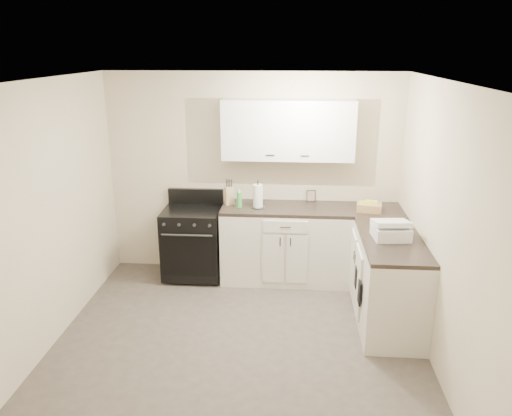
# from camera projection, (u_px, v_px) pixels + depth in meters

# --- Properties ---
(floor) EXTENTS (3.60, 3.60, 0.00)m
(floor) POSITION_uv_depth(u_px,v_px,m) (238.00, 344.00, 4.86)
(floor) COLOR #473F38
(floor) RESTS_ON ground
(ceiling) EXTENTS (3.60, 3.60, 0.00)m
(ceiling) POSITION_uv_depth(u_px,v_px,m) (235.00, 81.00, 4.09)
(ceiling) COLOR white
(ceiling) RESTS_ON wall_back
(wall_back) EXTENTS (3.60, 0.00, 3.60)m
(wall_back) POSITION_uv_depth(u_px,v_px,m) (253.00, 175.00, 6.19)
(wall_back) COLOR beige
(wall_back) RESTS_ON ground
(wall_right) EXTENTS (0.00, 3.60, 3.60)m
(wall_right) POSITION_uv_depth(u_px,v_px,m) (442.00, 229.00, 4.35)
(wall_right) COLOR beige
(wall_right) RESTS_ON ground
(wall_left) EXTENTS (0.00, 3.60, 3.60)m
(wall_left) POSITION_uv_depth(u_px,v_px,m) (43.00, 219.00, 4.61)
(wall_left) COLOR beige
(wall_left) RESTS_ON ground
(wall_front) EXTENTS (3.60, 0.00, 3.60)m
(wall_front) POSITION_uv_depth(u_px,v_px,m) (200.00, 333.00, 2.77)
(wall_front) COLOR beige
(wall_front) RESTS_ON ground
(base_cabinets_back) EXTENTS (1.55, 0.60, 0.90)m
(base_cabinets_back) POSITION_uv_depth(u_px,v_px,m) (286.00, 245.00, 6.12)
(base_cabinets_back) COLOR silver
(base_cabinets_back) RESTS_ON floor
(base_cabinets_right) EXTENTS (0.60, 1.90, 0.90)m
(base_cabinets_right) POSITION_uv_depth(u_px,v_px,m) (383.00, 270.00, 5.42)
(base_cabinets_right) COLOR silver
(base_cabinets_right) RESTS_ON floor
(countertop_back) EXTENTS (1.55, 0.60, 0.04)m
(countertop_back) POSITION_uv_depth(u_px,v_px,m) (286.00, 209.00, 5.97)
(countertop_back) COLOR black
(countertop_back) RESTS_ON base_cabinets_back
(countertop_right) EXTENTS (0.60, 1.90, 0.04)m
(countertop_right) POSITION_uv_depth(u_px,v_px,m) (387.00, 230.00, 5.28)
(countertop_right) COLOR black
(countertop_right) RESTS_ON base_cabinets_right
(upper_cabinets) EXTENTS (1.55, 0.30, 0.70)m
(upper_cabinets) POSITION_uv_depth(u_px,v_px,m) (288.00, 130.00, 5.83)
(upper_cabinets) COLOR white
(upper_cabinets) RESTS_ON wall_back
(stove) EXTENTS (0.70, 0.60, 0.85)m
(stove) POSITION_uv_depth(u_px,v_px,m) (193.00, 242.00, 6.17)
(stove) COLOR black
(stove) RESTS_ON floor
(knife_block) EXTENTS (0.13, 0.12, 0.22)m
(knife_block) POSITION_uv_depth(u_px,v_px,m) (229.00, 196.00, 6.04)
(knife_block) COLOR #D5B883
(knife_block) RESTS_ON countertop_back
(paper_towel) EXTENTS (0.15, 0.15, 0.28)m
(paper_towel) POSITION_uv_depth(u_px,v_px,m) (258.00, 196.00, 5.91)
(paper_towel) COLOR white
(paper_towel) RESTS_ON countertop_back
(soap_bottle) EXTENTS (0.06, 0.06, 0.19)m
(soap_bottle) POSITION_uv_depth(u_px,v_px,m) (239.00, 200.00, 5.93)
(soap_bottle) COLOR green
(soap_bottle) RESTS_ON countertop_back
(picture_frame) EXTENTS (0.12, 0.05, 0.14)m
(picture_frame) POSITION_uv_depth(u_px,v_px,m) (311.00, 196.00, 6.17)
(picture_frame) COLOR black
(picture_frame) RESTS_ON countertop_back
(wicker_basket) EXTENTS (0.31, 0.23, 0.09)m
(wicker_basket) POSITION_uv_depth(u_px,v_px,m) (369.00, 207.00, 5.80)
(wicker_basket) COLOR tan
(wicker_basket) RESTS_ON countertop_right
(countertop_grill) EXTENTS (0.37, 0.35, 0.13)m
(countertop_grill) POSITION_uv_depth(u_px,v_px,m) (391.00, 232.00, 4.98)
(countertop_grill) COLOR white
(countertop_grill) RESTS_ON countertop_right
(oven_mitt_near) EXTENTS (0.02, 0.14, 0.24)m
(oven_mitt_near) POSITION_uv_depth(u_px,v_px,m) (360.00, 293.00, 4.92)
(oven_mitt_near) COLOR black
(oven_mitt_near) RESTS_ON base_cabinets_right
(oven_mitt_far) EXTENTS (0.02, 0.13, 0.22)m
(oven_mitt_far) POSITION_uv_depth(u_px,v_px,m) (356.00, 277.00, 5.19)
(oven_mitt_far) COLOR black
(oven_mitt_far) RESTS_ON base_cabinets_right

